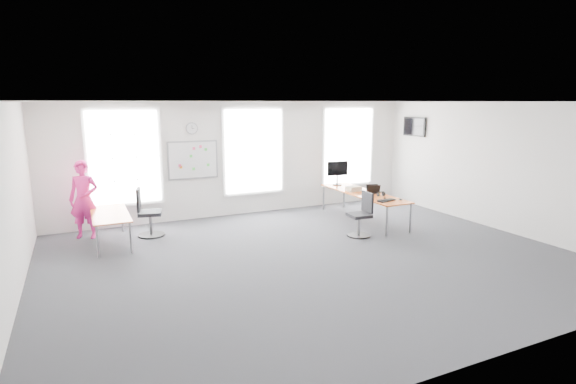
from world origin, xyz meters
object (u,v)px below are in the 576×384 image
headphones (381,194)px  chair_right (361,217)px  chair_left (147,215)px  desk_right (363,194)px  monitor (338,171)px  desk_left (110,216)px  person (84,200)px  keyboard (386,200)px

headphones → chair_right: bearing=-163.7°
chair_left → headphones: bearing=-93.1°
desk_right → monitor: size_ratio=4.47×
desk_left → chair_right: size_ratio=1.83×
monitor → desk_left: bearing=-168.9°
desk_right → headphones: 0.59m
chair_left → person: bearing=82.4°
keyboard → headphones: size_ratio=2.38×
desk_left → headphones: 6.27m
keyboard → person: bearing=144.2°
desk_right → desk_left: (-6.02, 0.67, -0.06)m
desk_right → keyboard: (-0.09, -1.07, 0.06)m
desk_right → keyboard: size_ratio=6.30×
desk_right → desk_left: size_ratio=1.62×
chair_right → keyboard: size_ratio=2.12×
desk_right → chair_right: 1.43m
desk_right → chair_left: chair_left is taller
keyboard → desk_right: bearing=70.2°
chair_right → chair_left: (-4.40, 2.05, 0.05)m
desk_right → person: (-6.49, 1.37, 0.19)m
person → chair_left: bearing=1.7°
headphones → monitor: (-0.17, 1.76, 0.35)m
person → headphones: bearing=5.3°
desk_right → headphones: size_ratio=14.98×
person → keyboard: (6.40, -2.44, -0.14)m
chair_right → headphones: (0.95, 0.58, 0.34)m
desk_left → monitor: bearing=5.0°
chair_right → headphones: chair_right is taller
desk_right → keyboard: 1.08m
desk_left → person: 0.88m
chair_left → monitor: monitor is taller
desk_right → chair_right: chair_right is taller
desk_left → chair_right: bearing=-19.3°
desk_left → person: size_ratio=1.05×
headphones → monitor: monitor is taller
desk_left → headphones: headphones is taller
keyboard → headphones: 0.55m
desk_right → chair_left: (-5.23, 0.91, -0.19)m
chair_right → chair_left: chair_left is taller
person → monitor: (6.45, -0.17, 0.25)m
desk_right → chair_left: 5.31m
desk_left → headphones: (6.14, -1.24, 0.17)m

